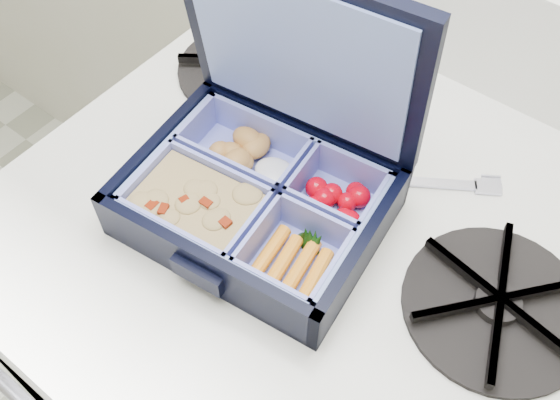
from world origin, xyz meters
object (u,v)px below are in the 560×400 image
Objects in this scene: fork at (413,182)px; burner_grate at (499,302)px; stove at (311,371)px; bento_box at (256,201)px.

burner_grate is at bearing 26.78° from fork.
burner_grate is 0.15m from fork.
stove is 0.48m from bento_box.
bento_box reaches higher than burner_grate.
burner_grate is (0.18, -0.00, 0.46)m from stove.
stove is at bearing 42.86° from bento_box.
bento_box is 1.46× the size of fork.
fork reaches higher than stove.
bento_box reaches higher than fork.
burner_grate is (0.23, 0.05, -0.02)m from bento_box.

